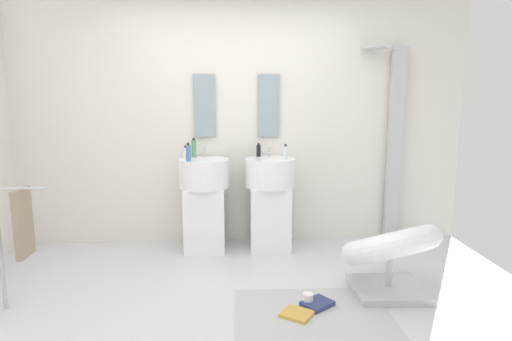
{
  "coord_description": "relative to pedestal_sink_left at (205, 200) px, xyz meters",
  "views": [
    {
      "loc": [
        -0.01,
        -2.83,
        1.53
      ],
      "look_at": [
        0.15,
        0.55,
        0.95
      ],
      "focal_mm": 29.56,
      "sensor_mm": 36.0,
      "label": 1
    }
  ],
  "objects": [
    {
      "name": "vanity_mirror_right",
      "position": [
        0.66,
        0.25,
        0.94
      ],
      "size": [
        0.22,
        0.03,
        0.64
      ],
      "primitive_type": "cube",
      "color": "#8C9EA8"
    },
    {
      "name": "area_rug",
      "position": [
        0.86,
        -1.4,
        -0.51
      ],
      "size": [
        1.11,
        0.83,
        0.01
      ],
      "primitive_type": "cube",
      "color": "#B2B2B7",
      "rests_on": "ground_plane"
    },
    {
      "name": "rear_partition",
      "position": [
        0.33,
        0.32,
        0.78
      ],
      "size": [
        4.8,
        0.1,
        2.6
      ],
      "primitive_type": "cube",
      "color": "silver",
      "rests_on": "ground_plane"
    },
    {
      "name": "ground_plane",
      "position": [
        0.33,
        -1.33,
        -0.54
      ],
      "size": [
        4.8,
        3.6,
        0.04
      ],
      "primitive_type": "cube",
      "color": "silver"
    },
    {
      "name": "shower_column",
      "position": [
        1.98,
        0.19,
        0.56
      ],
      "size": [
        0.49,
        0.24,
        2.05
      ],
      "color": "#B7BABF",
      "rests_on": "ground_plane"
    },
    {
      "name": "vanity_mirror_left",
      "position": [
        0.0,
        0.25,
        0.94
      ],
      "size": [
        0.22,
        0.03,
        0.64
      ],
      "primitive_type": "cube",
      "color": "#8C9EA8"
    },
    {
      "name": "magazine_navy",
      "position": [
        0.91,
        -1.27,
        -0.49
      ],
      "size": [
        0.27,
        0.26,
        0.03
      ],
      "primitive_type": "cube",
      "rotation": [
        0.0,
        0.0,
        0.64
      ],
      "color": "navy",
      "rests_on": "area_rug"
    },
    {
      "name": "soap_bottle_white",
      "position": [
        -0.18,
        0.04,
        0.48
      ],
      "size": [
        0.06,
        0.06,
        0.13
      ],
      "color": "white",
      "rests_on": "pedestal_sink_left"
    },
    {
      "name": "towel_rack",
      "position": [
        -1.23,
        -1.18,
        0.11
      ],
      "size": [
        0.37,
        0.22,
        0.95
      ],
      "color": "#B7BABF",
      "rests_on": "ground_plane"
    },
    {
      "name": "coffee_mug",
      "position": [
        0.85,
        -1.25,
        -0.46
      ],
      "size": [
        0.08,
        0.08,
        0.09
      ],
      "primitive_type": "cylinder",
      "color": "white",
      "rests_on": "area_rug"
    },
    {
      "name": "pedestal_sink_left",
      "position": [
        0.0,
        0.0,
        0.0
      ],
      "size": [
        0.5,
        0.5,
        1.04
      ],
      "color": "white",
      "rests_on": "ground_plane"
    },
    {
      "name": "pedestal_sink_right",
      "position": [
        0.66,
        0.0,
        0.0
      ],
      "size": [
        0.5,
        0.5,
        1.04
      ],
      "color": "white",
      "rests_on": "ground_plane"
    },
    {
      "name": "magazine_ochre",
      "position": [
        0.74,
        -1.41,
        -0.5
      ],
      "size": [
        0.27,
        0.26,
        0.02
      ],
      "primitive_type": "cube",
      "rotation": [
        0.0,
        0.0,
        -0.59
      ],
      "color": "gold",
      "rests_on": "area_rug"
    },
    {
      "name": "soap_bottle_blue",
      "position": [
        -0.14,
        -0.13,
        0.5
      ],
      "size": [
        0.05,
        0.05,
        0.17
      ],
      "color": "#4C72B7",
      "rests_on": "pedestal_sink_left"
    },
    {
      "name": "soap_bottle_clear",
      "position": [
        0.8,
        -0.09,
        0.49
      ],
      "size": [
        0.04,
        0.04,
        0.15
      ],
      "color": "silver",
      "rests_on": "pedestal_sink_right"
    },
    {
      "name": "soap_bottle_green",
      "position": [
        -0.11,
        0.14,
        0.51
      ],
      "size": [
        0.05,
        0.05,
        0.19
      ],
      "color": "#59996B",
      "rests_on": "pedestal_sink_left"
    },
    {
      "name": "lounge_chair",
      "position": [
        1.52,
        -1.07,
        -0.17
      ],
      "size": [
        1.06,
        1.06,
        0.65
      ],
      "color": "#B7BABF",
      "rests_on": "ground_plane"
    },
    {
      "name": "soap_bottle_black",
      "position": [
        0.55,
        0.16,
        0.48
      ],
      "size": [
        0.04,
        0.04,
        0.14
      ],
      "color": "black",
      "rests_on": "pedestal_sink_right"
    }
  ]
}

